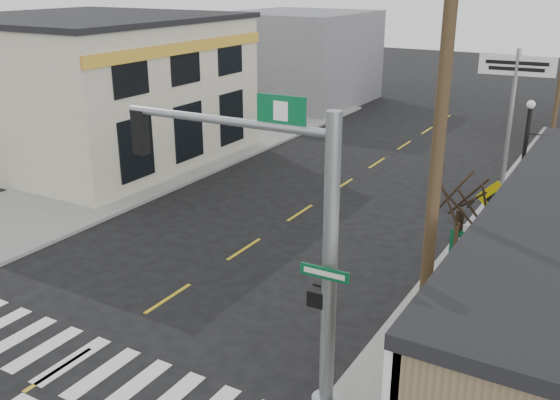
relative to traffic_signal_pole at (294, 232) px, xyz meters
The scene contains 15 objects.
ground 6.99m from the traffic_signal_pole, 162.18° to the right, with size 140.00×140.00×0.00m, color black.
sidewalk_right 12.48m from the traffic_signal_pole, 72.33° to the left, with size 6.00×38.00×0.13m, color gray.
sidewalk_left 18.72m from the traffic_signal_pole, 142.00° to the left, with size 6.00×38.00×0.13m, color gray.
center_line 9.22m from the traffic_signal_pole, 130.85° to the left, with size 0.12×56.00×0.01m, color gold.
crosswalk 6.90m from the traffic_signal_pole, 166.10° to the right, with size 11.00×2.20×0.01m, color silver.
left_building 22.13m from the traffic_signal_pole, 146.34° to the left, with size 12.00×12.00×6.80m, color beige.
bldg_distant_left 34.44m from the traffic_signal_pole, 118.47° to the left, with size 9.00×10.00×6.40m, color slate.
traffic_signal_pole is the anchor object (origin of this frame).
guide_sign 5.64m from the traffic_signal_pole, 58.05° to the left, with size 1.71×0.14×3.00m.
fire_hydrant 7.05m from the traffic_signal_pole, 80.08° to the left, with size 0.22×0.22×0.69m.
ped_crossing_sign 8.97m from the traffic_signal_pole, 75.49° to the left, with size 1.16×0.08×2.98m.
lamp_post 10.57m from the traffic_signal_pole, 75.51° to the left, with size 0.67×0.52×5.12m.
dance_center_sign 15.75m from the traffic_signal_pole, 86.04° to the left, with size 2.85×0.18×6.06m.
bare_tree 5.08m from the traffic_signal_pole, 65.76° to the left, with size 2.45×2.45×4.90m.
utility_pole_near 3.29m from the traffic_signal_pole, 46.25° to the left, with size 1.78×0.27×10.22m.
Camera 1 is at (10.88, -8.18, 8.83)m, focal length 40.00 mm.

